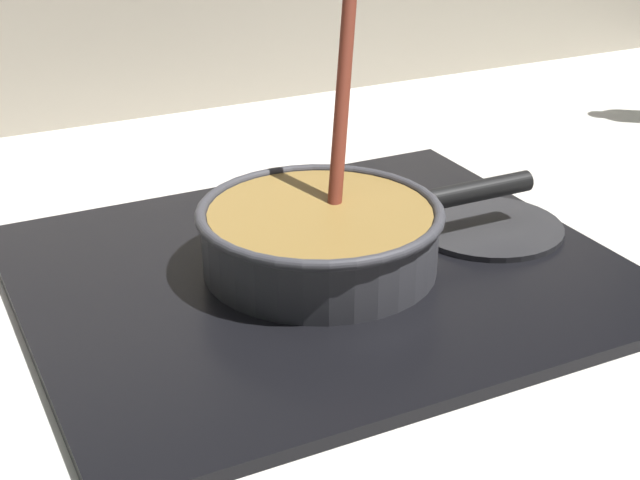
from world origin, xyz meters
TOP-DOWN VIEW (x-y plane):
  - ground at (0.00, 0.00)m, footprint 2.40×1.60m
  - hob_plate at (0.14, 0.21)m, footprint 0.56×0.48m
  - burner_ring at (0.14, 0.21)m, footprint 0.20×0.20m
  - spare_burner at (0.34, 0.21)m, footprint 0.16×0.16m
  - cooking_pan at (0.14, 0.21)m, footprint 0.36×0.24m

SIDE VIEW (x-z plane):
  - ground at x=0.00m, z-range -0.04..0.00m
  - hob_plate at x=0.14m, z-range 0.00..0.01m
  - spare_burner at x=0.34m, z-range 0.01..0.02m
  - burner_ring at x=0.14m, z-range 0.01..0.02m
  - cooking_pan at x=0.14m, z-range -0.09..0.18m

